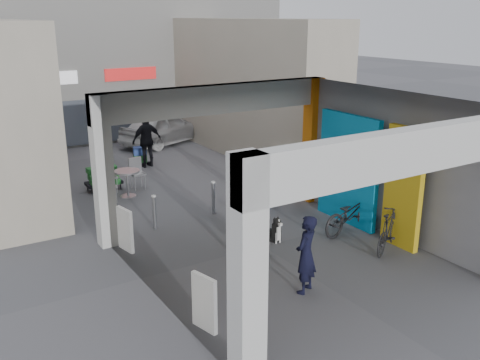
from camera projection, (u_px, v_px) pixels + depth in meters
ground at (263, 246)px, 12.34m from camera, size 90.00×90.00×0.00m
arcade_canopy at (308, 154)px, 11.27m from camera, size 6.40×6.45×6.40m
far_building at (78, 43)px, 22.52m from camera, size 18.00×4.08×8.00m
plaza_bldg_right at (251, 88)px, 19.96m from camera, size 2.00×9.00×5.00m
bollard_left at (154, 213)px, 13.25m from camera, size 0.09×0.09×0.86m
bollard_center at (213, 198)px, 14.25m from camera, size 0.09×0.09×0.89m
bollard_right at (265, 190)px, 14.85m from camera, size 0.09×0.09×0.93m
advert_board_near at (205, 302)px, 8.96m from camera, size 0.21×0.55×1.00m
advert_board_far at (125, 229)px, 12.01m from camera, size 0.19×0.56×1.00m
cafe_set at (120, 183)px, 15.84m from camera, size 1.57×1.27×0.95m
produce_stand at (104, 181)px, 16.28m from camera, size 1.06×0.58×0.70m
crate_stack at (140, 155)px, 19.34m from camera, size 0.53×0.46×0.56m
border_collie at (275, 231)px, 12.54m from camera, size 0.24×0.46×0.64m
man_with_dog at (306, 254)px, 10.11m from camera, size 0.68×0.59×1.56m
man_back_turned at (256, 217)px, 11.50m from camera, size 1.17×1.10×1.93m
man_elderly at (268, 180)px, 14.75m from camera, size 0.76×0.50×1.53m
man_crates at (147, 140)px, 18.60m from camera, size 1.16×0.61×1.89m
bicycle_front at (350, 213)px, 13.03m from camera, size 1.93×0.94×0.97m
bicycle_rear at (388, 231)px, 12.04m from camera, size 1.58×1.11×0.94m
white_van at (164, 128)px, 22.00m from camera, size 4.30×2.96×1.36m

